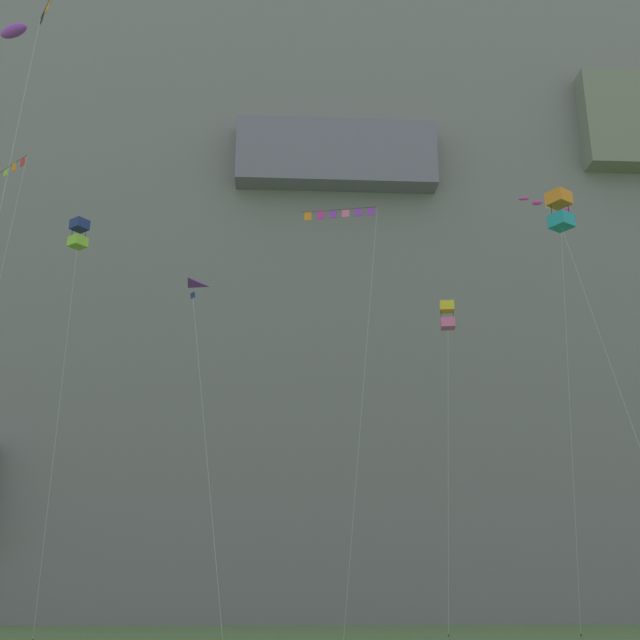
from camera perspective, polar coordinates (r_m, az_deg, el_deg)
cliff_face at (r=78.34m, az=0.46°, el=5.87°), size 180.00×27.19×69.75m
kite_box_mid_center at (r=50.59m, az=-16.84°, el=5.87°), size 1.24×2.79×23.65m
kite_banner_near_cliff at (r=58.79m, az=-21.88°, el=8.62°), size 4.77×7.51×29.58m
kite_box_mid_left at (r=50.61m, az=9.07°, el=0.29°), size 1.72×1.96×19.54m
kite_banner_front_field at (r=45.14m, az=-18.79°, el=19.74°), size 2.85×7.93×31.76m
kite_delta_high_center at (r=45.20m, az=-9.32°, el=1.02°), size 3.85×7.02×18.28m
kite_banner_upper_right at (r=48.26m, az=1.50°, el=6.37°), size 4.55×3.61×24.33m
kite_windsock_upper_mid at (r=58.01m, az=16.22°, el=7.63°), size 3.91×4.32×28.09m
kite_box_low_right at (r=45.57m, az=16.76°, el=7.49°), size 3.58×4.78×22.97m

